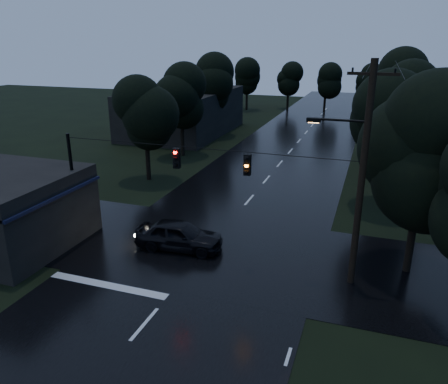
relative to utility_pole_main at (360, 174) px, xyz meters
The scene contains 16 objects.
main_road 21.06m from the utility_pole_main, 111.30° to the left, with size 12.00×120.00×0.02m, color black.
cross_street 9.14m from the utility_pole_main, behind, with size 60.00×9.00×0.02m, color black.
building_far_right 24.12m from the utility_pole_main, 74.01° to the left, with size 10.00×14.00×4.40m, color black.
building_far_left 36.15m from the utility_pole_main, 126.44° to the left, with size 10.00×16.00×5.00m, color black.
utility_pole_main is the anchor object (origin of this frame).
utility_pole_far 17.08m from the utility_pole_main, 87.00° to the left, with size 2.00×0.30×7.50m.
anchor_pole_left 15.08m from the utility_pole_main, behind, with size 0.18×0.18×6.00m, color black.
span_signals 6.85m from the utility_pole_main, behind, with size 15.00×0.37×1.12m.
tree_corner_near 3.35m from the utility_pole_main, 37.67° to the left, with size 4.48×4.48×9.44m.
tree_left_a 19.76m from the utility_pole_main, 146.16° to the left, with size 3.92×3.92×8.26m.
tree_left_b 25.50m from the utility_pole_main, 131.84° to the left, with size 4.20×4.20×8.85m.
tree_left_c 33.94m from the utility_pole_main, 121.27° to the left, with size 4.48×4.48×9.44m.
tree_right_a 11.12m from the utility_pole_main, 81.77° to the left, with size 4.20×4.20×8.85m.
tree_right_b 19.14m from the utility_pole_main, 83.42° to the left, with size 4.48×4.48×9.44m.
tree_right_c 29.16m from the utility_pole_main, 84.50° to the left, with size 4.76×4.76×10.03m.
car 9.96m from the utility_pole_main, behind, with size 1.88×4.68×1.59m, color black.
Camera 1 is at (7.78, -7.74, 10.68)m, focal length 35.00 mm.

